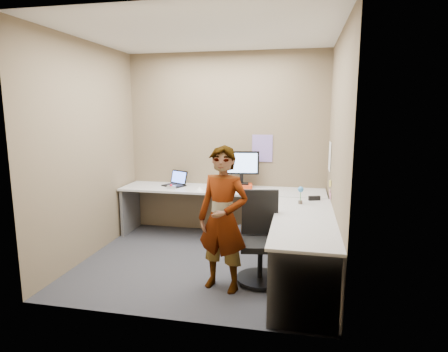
% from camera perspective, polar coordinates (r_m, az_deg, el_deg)
% --- Properties ---
extents(ground, '(3.00, 3.00, 0.00)m').
position_cam_1_polar(ground, '(4.74, -2.93, -13.04)').
color(ground, '#28292D').
rests_on(ground, ground).
extents(wall_back, '(3.00, 0.00, 3.00)m').
position_cam_1_polar(wall_back, '(5.65, 0.30, 4.87)').
color(wall_back, brown).
rests_on(wall_back, ground).
extents(wall_right, '(0.00, 2.70, 2.70)m').
position_cam_1_polar(wall_right, '(4.26, 16.82, 2.78)').
color(wall_right, brown).
rests_on(wall_right, ground).
extents(wall_left, '(0.00, 2.70, 2.70)m').
position_cam_1_polar(wall_left, '(4.99, -20.01, 3.59)').
color(wall_left, brown).
rests_on(wall_left, ground).
extents(ceiling, '(3.00, 3.00, 0.00)m').
position_cam_1_polar(ceiling, '(4.44, -3.26, 20.95)').
color(ceiling, white).
rests_on(ceiling, wall_back).
extents(desk, '(2.98, 2.58, 0.73)m').
position_cam_1_polar(desk, '(4.82, 3.23, -5.24)').
color(desk, '#B5B5B5').
rests_on(desk, ground).
extents(paper_ream, '(0.35, 0.28, 0.06)m').
position_cam_1_polar(paper_ream, '(5.45, 2.63, -1.57)').
color(paper_ream, '#BE3613').
rests_on(paper_ream, desk).
extents(monitor, '(0.50, 0.18, 0.48)m').
position_cam_1_polar(monitor, '(5.42, 2.69, 1.73)').
color(monitor, black).
rests_on(monitor, paper_ream).
extents(laptop, '(0.40, 0.37, 0.22)m').
position_cam_1_polar(laptop, '(5.69, -7.31, -0.90)').
color(laptop, black).
rests_on(laptop, desk).
extents(trackball_mouse, '(0.12, 0.08, 0.07)m').
position_cam_1_polar(trackball_mouse, '(5.47, -8.03, -1.68)').
color(trackball_mouse, '#B7B7BC').
rests_on(trackball_mouse, desk).
extents(origami, '(0.10, 0.10, 0.06)m').
position_cam_1_polar(origami, '(5.31, -3.74, -1.92)').
color(origami, white).
rests_on(origami, desk).
extents(stapler, '(0.15, 0.09, 0.05)m').
position_cam_1_polar(stapler, '(4.87, 13.60, -3.30)').
color(stapler, black).
rests_on(stapler, desk).
extents(flower, '(0.07, 0.07, 0.22)m').
position_cam_1_polar(flower, '(4.63, 11.60, -2.46)').
color(flower, brown).
rests_on(flower, desk).
extents(calendar_purple, '(0.30, 0.01, 0.40)m').
position_cam_1_polar(calendar_purple, '(5.56, 5.85, 4.22)').
color(calendar_purple, '#846BB7').
rests_on(calendar_purple, wall_back).
extents(calendar_white, '(0.01, 0.28, 0.38)m').
position_cam_1_polar(calendar_white, '(5.17, 15.82, 2.90)').
color(calendar_white, white).
rests_on(calendar_white, wall_right).
extents(sticky_note_a, '(0.01, 0.07, 0.07)m').
position_cam_1_polar(sticky_note_a, '(4.87, 15.92, -1.10)').
color(sticky_note_a, '#F2E059').
rests_on(sticky_note_a, wall_right).
extents(sticky_note_b, '(0.01, 0.07, 0.07)m').
position_cam_1_polar(sticky_note_b, '(4.94, 15.81, -2.47)').
color(sticky_note_b, pink).
rests_on(sticky_note_b, wall_right).
extents(sticky_note_c, '(0.01, 0.07, 0.07)m').
position_cam_1_polar(sticky_note_c, '(4.83, 15.90, -3.01)').
color(sticky_note_c, pink).
rests_on(sticky_note_c, wall_right).
extents(sticky_note_d, '(0.01, 0.07, 0.07)m').
position_cam_1_polar(sticky_note_d, '(5.02, 15.79, -1.12)').
color(sticky_note_d, '#F2E059').
rests_on(sticky_note_d, wall_right).
extents(office_chair, '(0.53, 0.51, 0.97)m').
position_cam_1_polar(office_chair, '(4.17, 5.52, -10.48)').
color(office_chair, black).
rests_on(office_chair, ground).
extents(person, '(0.62, 0.49, 1.51)m').
position_cam_1_polar(person, '(3.86, -0.17, -6.59)').
color(person, '#999399').
rests_on(person, ground).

